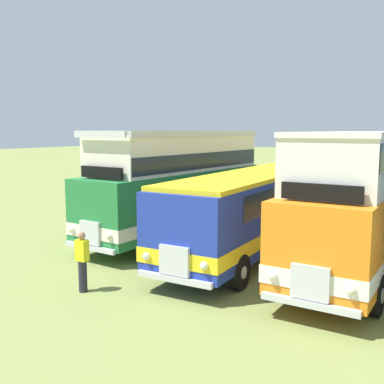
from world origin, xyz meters
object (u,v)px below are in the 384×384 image
(bus_first_in_row, at_px, (179,182))
(bus_third_in_row, at_px, (364,195))
(bus_second_in_row, at_px, (256,206))
(marshal_person, at_px, (82,261))

(bus_first_in_row, bearing_deg, bus_third_in_row, -4.87)
(bus_first_in_row, height_order, bus_second_in_row, bus_first_in_row)
(bus_second_in_row, bearing_deg, bus_first_in_row, 172.58)
(bus_second_in_row, xyz_separation_m, bus_third_in_row, (3.83, -0.15, 0.71))
(bus_second_in_row, distance_m, bus_third_in_row, 3.90)
(bus_second_in_row, relative_size, marshal_person, 6.70)
(bus_first_in_row, bearing_deg, marshal_person, -77.54)
(marshal_person, bearing_deg, bus_third_in_row, 46.54)
(bus_third_in_row, relative_size, marshal_person, 6.13)
(bus_first_in_row, distance_m, bus_third_in_row, 7.69)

